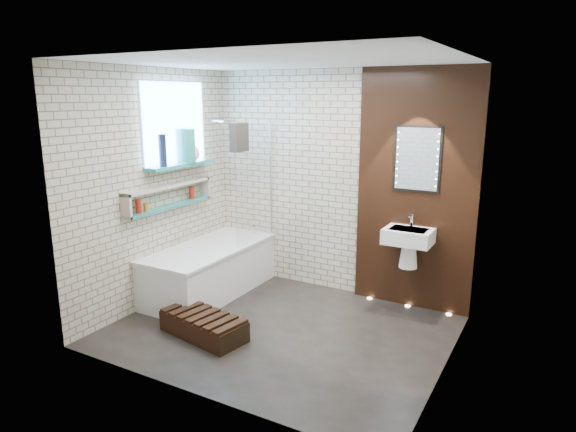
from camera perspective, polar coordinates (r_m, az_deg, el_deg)
The scene contains 15 objects.
ground at distance 5.22m, azimuth -0.82°, elevation -12.70°, with size 3.20×3.20×0.00m, color black.
room_shell at distance 4.80m, azimuth -0.87°, elevation 1.38°, with size 3.24×3.20×2.60m.
walnut_panel at distance 5.60m, azimuth 14.24°, elevation 2.72°, with size 1.30×0.06×2.60m, color black.
clerestory_window at distance 5.91m, azimuth -12.59°, elevation 9.24°, with size 0.18×1.00×0.94m.
display_niche at distance 5.83m, azimuth -13.25°, elevation 2.18°, with size 0.14×1.30×0.26m.
bathtub at distance 6.10m, azimuth -8.75°, elevation -5.98°, with size 0.79×1.74×0.70m.
bath_screen at distance 5.99m, azimuth -3.82°, elevation 3.59°, with size 0.01×0.78×1.40m, color white.
towel at distance 5.68m, azimuth -5.52°, elevation 8.82°, with size 0.09×0.24×0.32m, color #292521.
shower_head at distance 6.21m, azimuth -7.01°, elevation 10.55°, with size 0.18×0.18×0.02m, color silver.
washbasin at distance 5.53m, azimuth 13.40°, elevation -2.81°, with size 0.50×0.36×0.58m.
led_mirror at distance 5.51m, azimuth 14.34°, elevation 6.23°, with size 0.50×0.02×0.70m.
walnut_step at distance 5.14m, azimuth -9.48°, elevation -12.14°, with size 0.88×0.39×0.20m, color black.
niche_bottles at distance 5.78m, azimuth -13.76°, elevation 1.74°, with size 0.06×0.92×0.15m.
sill_vases at distance 5.95m, azimuth -11.45°, elevation 7.49°, with size 0.20×0.60×0.38m.
floor_uplights at distance 5.91m, azimuth 13.33°, elevation -9.83°, with size 0.96×0.06×0.01m.
Camera 1 is at (2.35, -4.06, 2.30)m, focal length 31.58 mm.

